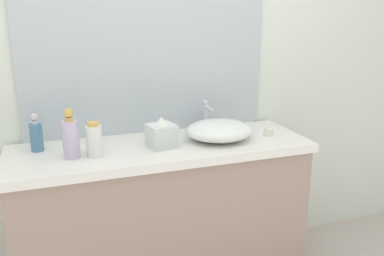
% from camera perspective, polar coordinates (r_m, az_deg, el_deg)
% --- Properties ---
extents(bathroom_wall_rear, '(6.00, 0.06, 2.60)m').
position_cam_1_polar(bathroom_wall_rear, '(2.25, -7.03, 10.90)').
color(bathroom_wall_rear, silver).
rests_on(bathroom_wall_rear, ground).
extents(vanity_counter, '(1.55, 0.52, 0.85)m').
position_cam_1_polar(vanity_counter, '(2.23, -4.04, -12.70)').
color(vanity_counter, gray).
rests_on(vanity_counter, ground).
extents(wall_mirror_panel, '(1.36, 0.01, 1.00)m').
position_cam_1_polar(wall_mirror_panel, '(2.22, -6.33, 11.99)').
color(wall_mirror_panel, '#B2BCC6').
rests_on(wall_mirror_panel, vanity_counter).
extents(sink_basin, '(0.36, 0.33, 0.10)m').
position_cam_1_polar(sink_basin, '(2.13, 3.89, -0.32)').
color(sink_basin, white).
rests_on(sink_basin, vanity_counter).
extents(faucet, '(0.03, 0.12, 0.18)m').
position_cam_1_polar(faucet, '(2.28, 2.12, 2.17)').
color(faucet, silver).
rests_on(faucet, vanity_counter).
extents(soap_dispenser, '(0.08, 0.08, 0.24)m').
position_cam_1_polar(soap_dispenser, '(1.92, -17.01, -1.25)').
color(soap_dispenser, silver).
rests_on(soap_dispenser, vanity_counter).
extents(lotion_bottle, '(0.06, 0.06, 0.19)m').
position_cam_1_polar(lotion_bottle, '(2.08, -21.43, -0.98)').
color(lotion_bottle, teal).
rests_on(lotion_bottle, vanity_counter).
extents(perfume_bottle, '(0.08, 0.08, 0.16)m').
position_cam_1_polar(perfume_bottle, '(1.93, -13.84, -1.67)').
color(perfume_bottle, white).
rests_on(perfume_bottle, vanity_counter).
extents(tissue_box, '(0.15, 0.15, 0.16)m').
position_cam_1_polar(tissue_box, '(2.01, -4.36, -0.91)').
color(tissue_box, silver).
rests_on(tissue_box, vanity_counter).
extents(candle_jar, '(0.05, 0.05, 0.04)m').
position_cam_1_polar(candle_jar, '(2.25, 10.94, -0.53)').
color(candle_jar, silver).
rests_on(candle_jar, vanity_counter).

